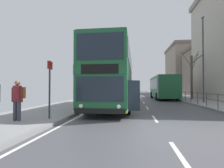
# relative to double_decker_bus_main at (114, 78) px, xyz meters

# --- Properties ---
(ground) EXTENTS (15.80, 140.00, 0.20)m
(ground) POSITION_rel_double_decker_bus_main_xyz_m (1.84, -7.01, -2.26)
(ground) COLOR #48484D
(double_decker_bus_main) EXTENTS (3.26, 10.81, 4.39)m
(double_decker_bus_main) POSITION_rel_double_decker_bus_main_xyz_m (0.00, 0.00, 0.00)
(double_decker_bus_main) COLOR #19512D
(double_decker_bus_main) RESTS_ON ground
(background_bus_far_lane) EXTENTS (2.75, 9.80, 3.05)m
(background_bus_far_lane) POSITION_rel_double_decker_bus_main_xyz_m (5.54, 11.60, -0.63)
(background_bus_far_lane) COLOR #19512D
(background_bus_far_lane) RESTS_ON ground
(pedestrian_railing_far_kerb) EXTENTS (0.05, 20.16, 1.00)m
(pedestrian_railing_far_kerb) POSITION_rel_double_decker_bus_main_xyz_m (7.01, 1.68, -1.49)
(pedestrian_railing_far_kerb) COLOR #2D3338
(pedestrian_railing_far_kerb) RESTS_ON ground
(pedestrian_with_backpack) EXTENTS (0.55, 0.55, 1.71)m
(pedestrian_with_backpack) POSITION_rel_double_decker_bus_main_xyz_m (-3.39, -6.39, -1.17)
(pedestrian_with_backpack) COLOR #383842
(pedestrian_with_backpack) RESTS_ON ground
(bus_stop_sign_near) EXTENTS (0.08, 0.44, 2.63)m
(bus_stop_sign_near) POSITION_rel_double_decker_bus_main_xyz_m (-2.28, -5.75, -0.54)
(bus_stop_sign_near) COLOR #2D2D33
(bus_stop_sign_near) RESTS_ON ground
(street_lamp_far_side) EXTENTS (0.28, 0.60, 8.44)m
(street_lamp_far_side) POSITION_rel_double_decker_bus_main_xyz_m (8.22, 4.54, 2.68)
(street_lamp_far_side) COLOR #38383D
(street_lamp_far_side) RESTS_ON ground
(bare_tree_far_00) EXTENTS (2.59, 2.22, 6.06)m
(bare_tree_far_00) POSITION_rel_double_decker_bus_main_xyz_m (8.75, 9.62, 0.83)
(bare_tree_far_00) COLOR brown
(bare_tree_far_00) RESTS_ON ground
(background_building_00) EXTENTS (11.44, 15.61, 9.90)m
(background_building_00) POSITION_rel_double_decker_bus_main_xyz_m (18.28, 21.56, 2.67)
(background_building_00) COLOR slate
(background_building_00) RESTS_ON ground
(background_building_02) EXTENTS (13.36, 14.51, 13.18)m
(background_building_02) POSITION_rel_double_decker_bus_main_xyz_m (18.13, 37.97, 4.32)
(background_building_02) COLOR gray
(background_building_02) RESTS_ON ground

